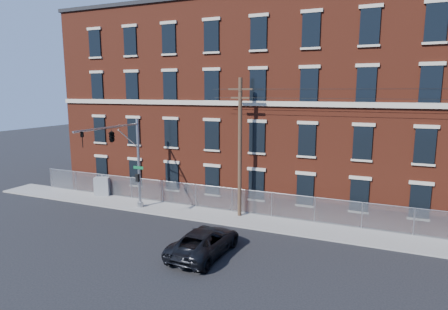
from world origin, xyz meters
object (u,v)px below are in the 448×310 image
at_px(traffic_signal_mast, 119,145).
at_px(utility_pole_near, 240,146).
at_px(pickup_truck, 204,242).
at_px(utility_cabinet, 102,186).

relative_size(traffic_signal_mast, utility_pole_near, 0.70).
relative_size(pickup_truck, utility_cabinet, 3.38).
xyz_separation_m(utility_pole_near, utility_cabinet, (-13.08, 0.40, -4.42)).
distance_m(traffic_signal_mast, utility_cabinet, 7.77).
xyz_separation_m(pickup_truck, utility_cabinet, (-13.52, 7.20, 0.17)).
bearing_deg(utility_pole_near, traffic_signal_mast, -156.86).
height_order(traffic_signal_mast, utility_pole_near, utility_pole_near).
bearing_deg(utility_cabinet, traffic_signal_mast, -58.04).
relative_size(utility_pole_near, utility_cabinet, 6.24).
bearing_deg(utility_cabinet, pickup_truck, -49.16).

